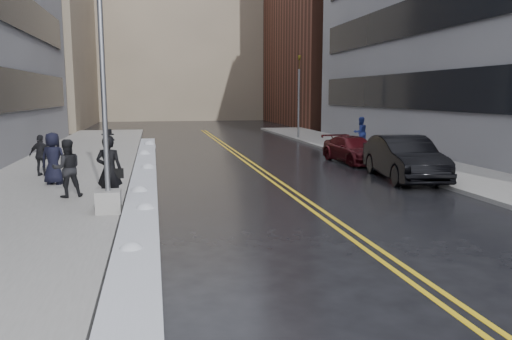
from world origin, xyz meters
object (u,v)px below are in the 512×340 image
pedestrian_c (53,159)px  traffic_signal (299,93)px  car_black (404,158)px  lamppost (105,124)px  pedestrian_fedora (109,171)px  car_maroon (353,150)px  pedestrian_d (41,155)px  pedestrian_b (67,168)px  pedestrian_east (360,133)px  fire_hydrant (392,153)px

pedestrian_c → traffic_signal: bearing=-113.2°
pedestrian_c → car_black: (13.05, -0.77, -0.22)m
lamppost → pedestrian_fedora: bearing=90.8°
car_maroon → pedestrian_c: bearing=-166.8°
car_black → car_maroon: bearing=97.0°
lamppost → pedestrian_fedora: 1.57m
traffic_signal → car_maroon: size_ratio=1.37×
pedestrian_c → pedestrian_d: pedestrian_c is taller
lamppost → car_maroon: (10.80, 9.14, -1.90)m
lamppost → car_maroon: lamppost is taller
pedestrian_fedora → pedestrian_b: 2.13m
traffic_signal → pedestrian_c: 22.31m
lamppost → pedestrian_b: lamppost is taller
pedestrian_fedora → car_maroon: size_ratio=0.47×
pedestrian_b → traffic_signal: bearing=-139.8°
lamppost → pedestrian_east: (13.31, 14.11, -1.46)m
pedestrian_b → car_maroon: (12.21, 6.75, -0.42)m
pedestrian_c → car_black: bearing=-167.3°
pedestrian_east → lamppost: bearing=36.2°
pedestrian_east → car_maroon: pedestrian_east is taller
pedestrian_d → car_black: 14.16m
lamppost → pedestrian_b: size_ratio=4.23×
pedestrian_d → traffic_signal: bearing=-119.7°
fire_hydrant → traffic_signal: traffic_signal is taller
lamppost → car_black: bearing=20.6°
traffic_signal → pedestrian_d: traffic_signal is taller
pedestrian_fedora → pedestrian_b: size_ratio=1.13×
traffic_signal → pedestrian_d: bearing=-134.6°
pedestrian_d → car_maroon: 14.05m
lamppost → pedestrian_b: 3.14m
car_maroon → lamppost: bearing=-144.8°
pedestrian_fedora → car_maroon: bearing=-126.1°
pedestrian_c → fire_hydrant: bearing=-151.6°
traffic_signal → fire_hydrant: bearing=-88.0°
traffic_signal → car_black: size_ratio=1.16×
fire_hydrant → pedestrian_east: (1.01, 6.11, 0.52)m
traffic_signal → pedestrian_b: size_ratio=3.33×
pedestrian_b → pedestrian_d: 4.81m
lamppost → fire_hydrant: 14.81m
traffic_signal → pedestrian_east: (1.51, -7.89, -2.33)m
pedestrian_fedora → pedestrian_c: size_ratio=1.11×
traffic_signal → pedestrian_d: (-14.87, -15.10, -2.44)m
lamppost → traffic_signal: 24.98m
lamppost → pedestrian_c: 5.52m
fire_hydrant → traffic_signal: (-0.50, 14.00, 2.85)m
traffic_signal → car_maroon: bearing=-94.4°
pedestrian_b → car_black: 12.32m
fire_hydrant → traffic_signal: size_ratio=0.12×
pedestrian_b → car_maroon: size_ratio=0.41×
lamppost → car_black: (10.80, 4.05, -1.68)m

